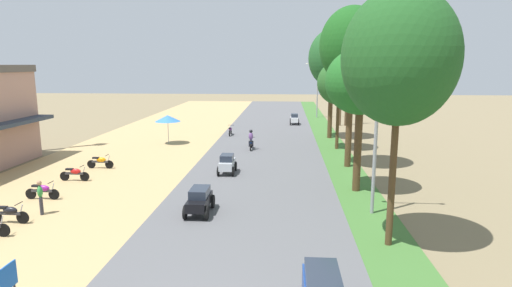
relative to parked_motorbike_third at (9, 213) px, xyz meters
name	(u,v)px	position (x,y,z in m)	size (l,w,h in m)	color
parked_motorbike_third	(9,213)	(0.00, 0.00, 0.00)	(1.80, 0.54, 0.94)	black
parked_motorbike_fourth	(43,190)	(-0.44, 3.31, 0.00)	(1.80, 0.54, 0.94)	black
parked_motorbike_fifth	(75,173)	(-0.49, 6.81, 0.00)	(1.80, 0.54, 0.94)	black
parked_motorbike_sixth	(101,161)	(-0.29, 9.91, 0.00)	(1.80, 0.54, 0.94)	black
street_signboard	(1,286)	(4.48, -6.88, 0.55)	(0.06, 1.30, 1.50)	#262628
vendor_umbrella	(168,118)	(1.82, 18.96, 1.75)	(2.20, 2.20, 2.52)	#99999E
pedestrian_on_shoulder	(40,196)	(0.74, 1.20, 0.41)	(0.37, 0.43, 1.62)	#33333D
median_tree_nearest	(400,58)	(16.08, -1.08, 6.62)	(4.17, 4.17, 9.60)	#4C351E
median_tree_second	(361,83)	(15.98, 6.04, 5.43)	(3.76, 3.76, 7.75)	#4C351E
median_tree_third	(352,47)	(16.31, 11.66, 7.50)	(4.26, 4.26, 10.61)	#4C351E
median_tree_fourth	(339,83)	(16.30, 17.76, 4.89)	(3.49, 3.49, 7.16)	#4C351E
median_tree_fifth	(332,59)	(16.22, 23.01, 6.89)	(4.30, 4.30, 10.06)	#4C351E
streetlamp_near	(377,122)	(16.14, 2.42, 3.81)	(3.16, 0.20, 7.43)	gray
streetlamp_mid	(318,85)	(16.14, 38.61, 3.66)	(3.16, 0.20, 7.14)	gray
utility_pole_near	(347,80)	(18.88, 31.69, 4.60)	(1.80, 0.20, 9.92)	brown
utility_pole_far	(341,83)	(18.30, 31.76, 4.29)	(1.80, 0.20, 9.31)	brown
car_sedan_black	(199,199)	(8.08, 1.82, 0.19)	(1.10, 2.26, 1.19)	black
car_hatchback_silver	(227,163)	(8.36, 9.17, 0.19)	(1.04, 2.00, 1.23)	#B7BCC1
car_hatchback_white	(294,119)	(13.08, 31.74, 0.19)	(1.04, 2.00, 1.23)	silver
motorbike_foreground_rider	(251,140)	(9.26, 16.88, 0.30)	(0.54, 1.80, 1.66)	black
motorbike_ahead_second	(230,130)	(6.65, 23.79, 0.02)	(0.54, 1.80, 0.94)	black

